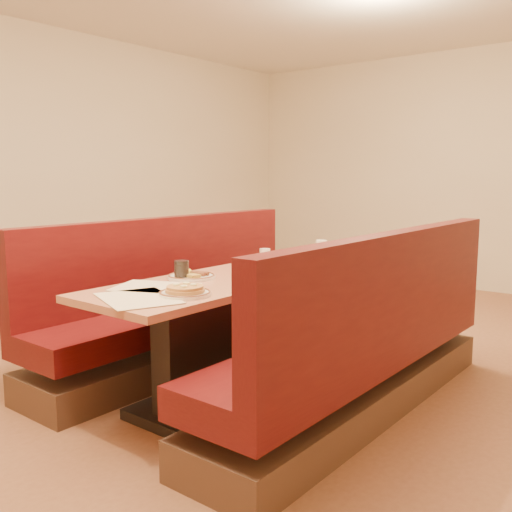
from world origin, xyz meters
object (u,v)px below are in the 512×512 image
Objects in this scene: diner_table at (262,328)px; pancake_plate at (185,291)px; soda_tumbler_near at (181,270)px; booth_left at (183,313)px; coffee_mug_b at (265,254)px; booth_right at (364,351)px; eggs_plate at (191,276)px; coffee_mug_a at (275,274)px; soda_tumbler_mid at (288,269)px; coffee_mug_c at (364,252)px; coffee_mug_d at (322,246)px.

pancake_plate is at bearing -78.96° from diner_table.
soda_tumbler_near is (-0.32, 0.29, 0.04)m from pancake_plate.
booth_left reaches higher than coffee_mug_b.
booth_right is 1.09m from eggs_plate.
diner_table is 0.56m from coffee_mug_a.
booth_left is 0.86m from eggs_plate.
soda_tumbler_mid is at bearing 88.95° from coffee_mug_a.
soda_tumbler_mid reaches higher than coffee_mug_c.
coffee_mug_b is 0.73m from coffee_mug_c.
soda_tumbler_near reaches higher than pancake_plate.
booth_right is 8.92× the size of eggs_plate.
eggs_plate is at bearing -151.36° from booth_right.
booth_left is 23.67× the size of coffee_mug_b.
coffee_mug_b is (-0.26, 0.36, 0.42)m from diner_table.
coffee_mug_b is at bearing 109.29° from pancake_plate.
eggs_plate is 2.65× the size of coffee_mug_b.
coffee_mug_b is at bearing 96.85° from eggs_plate.
soda_tumbler_near is (-0.89, -0.56, 0.45)m from booth_right.
soda_tumbler_near reaches higher than eggs_plate.
coffee_mug_a is 0.93× the size of soda_tumbler_near.
coffee_mug_a is (0.12, 0.60, 0.02)m from pancake_plate.
coffee_mug_b reaches higher than eggs_plate.
coffee_mug_a is at bearing -151.20° from booth_right.
booth_right is at bearing -60.45° from coffee_mug_d.
coffee_mug_b is at bearing 37.26° from booth_left.
booth_right is at bearing 56.08° from pancake_plate.
coffee_mug_b is at bearing 125.43° from diner_table.
pancake_plate is 2.13× the size of coffee_mug_d.
pancake_plate is 2.47× the size of coffee_mug_a.
pancake_plate reaches higher than diner_table.
diner_table is 1.00× the size of booth_right.
coffee_mug_b is 0.71m from soda_tumbler_mid.
coffee_mug_b is at bearing 159.93° from booth_right.
coffee_mug_c is (0.08, 1.74, 0.03)m from pancake_plate.
coffee_mug_b is 0.92m from soda_tumbler_near.
booth_left is at bearing 180.00° from diner_table.
soda_tumbler_near is at bearing -105.90° from diner_table.
diner_table is 9.42× the size of pancake_plate.
booth_left reaches higher than soda_tumbler_mid.
booth_left is at bearing 135.88° from soda_tumbler_near.
booth_right reaches higher than pancake_plate.
pancake_plate is (-0.57, -0.84, 0.41)m from booth_right.
eggs_plate is 0.85m from coffee_mug_b.
soda_tumbler_mid reaches higher than diner_table.
coffee_mug_c is at bearing 74.48° from diner_table.
coffee_mug_a is at bearing -13.67° from booth_left.
coffee_mug_a is 1.04× the size of soda_tumbler_mid.
coffee_mug_d is (-0.42, 0.09, 0.00)m from coffee_mug_c.
coffee_mug_d is 1.07× the size of soda_tumbler_near.
soda_tumbler_near is (-0.16, -0.56, 0.43)m from diner_table.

